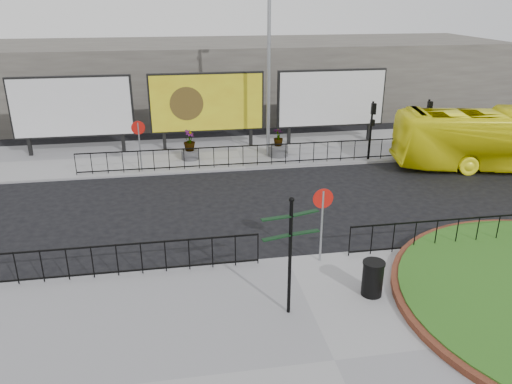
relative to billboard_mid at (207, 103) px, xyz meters
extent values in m
plane|color=black|center=(1.50, -12.97, -2.60)|extent=(90.00, 90.00, 0.00)
cube|color=gray|center=(1.50, -17.97, -2.54)|extent=(30.00, 10.00, 0.12)
cube|color=gray|center=(1.50, -0.97, -2.54)|extent=(44.00, 6.00, 0.12)
cylinder|color=gray|center=(-3.50, -3.57, -1.28)|extent=(0.07, 0.07, 2.40)
cylinder|color=#AC110B|center=(-3.50, -3.57, -0.33)|extent=(0.64, 0.03, 0.64)
cylinder|color=white|center=(-3.50, -3.55, -0.33)|extent=(0.50, 0.03, 0.50)
cylinder|color=gray|center=(2.50, -13.37, -1.28)|extent=(0.07, 0.07, 2.40)
cylinder|color=#AC110B|center=(2.50, -13.37, -0.33)|extent=(0.64, 0.03, 0.64)
cylinder|color=white|center=(2.50, -13.35, -0.33)|extent=(0.50, 0.03, 0.50)
cube|color=black|center=(-9.40, 0.03, -1.98)|extent=(0.18, 0.18, 1.00)
cube|color=black|center=(-4.60, 0.03, -1.98)|extent=(0.18, 0.18, 1.00)
cube|color=black|center=(-7.00, 0.03, 0.02)|extent=(6.20, 0.25, 3.20)
cube|color=silver|center=(-7.00, -0.13, 0.02)|extent=(6.00, 0.06, 3.00)
cube|color=black|center=(-2.40, 0.03, -1.98)|extent=(0.18, 0.18, 1.00)
cube|color=black|center=(2.40, 0.03, -1.98)|extent=(0.18, 0.18, 1.00)
cube|color=black|center=(0.00, 0.03, 0.02)|extent=(6.20, 0.25, 3.20)
cube|color=yellow|center=(0.00, -0.13, 0.02)|extent=(6.00, 0.06, 3.00)
cube|color=black|center=(4.60, 0.03, -1.98)|extent=(0.18, 0.18, 1.00)
cube|color=black|center=(9.40, 0.03, -1.98)|extent=(0.18, 0.18, 1.00)
cube|color=black|center=(7.00, 0.03, 0.02)|extent=(6.20, 0.25, 3.20)
cube|color=silver|center=(7.00, -0.13, 0.02)|extent=(6.00, 0.06, 3.00)
cylinder|color=gray|center=(3.00, -1.97, 2.02)|extent=(0.18, 0.18, 9.00)
cylinder|color=black|center=(8.00, -3.57, -0.98)|extent=(0.10, 0.10, 3.00)
cube|color=black|center=(8.00, -3.69, 0.17)|extent=(0.22, 0.18, 0.55)
cube|color=black|center=(8.00, -3.69, -0.53)|extent=(0.20, 0.16, 0.30)
cylinder|color=black|center=(11.00, -3.57, -0.98)|extent=(0.10, 0.10, 3.00)
cube|color=black|center=(11.00, -3.69, 0.17)|extent=(0.22, 0.18, 0.55)
cube|color=black|center=(11.00, -3.69, -0.53)|extent=(0.20, 0.16, 0.30)
cube|color=#656159|center=(1.50, 9.03, -0.10)|extent=(40.00, 10.00, 5.00)
cylinder|color=black|center=(0.87, -15.93, -0.87)|extent=(0.09, 0.09, 3.23)
sphere|color=black|center=(0.87, -15.93, 0.80)|extent=(0.14, 0.14, 0.14)
cube|color=black|center=(0.47, -15.99, 0.36)|extent=(0.77, 0.26, 0.03)
cube|color=black|center=(1.26, -15.81, 0.36)|extent=(0.76, 0.36, 0.03)
cube|color=black|center=(0.48, -16.03, -0.16)|extent=(0.77, 0.33, 0.03)
cube|color=black|center=(1.27, -15.87, -0.16)|extent=(0.77, 0.26, 0.03)
cylinder|color=black|center=(3.39, -15.49, -1.99)|extent=(0.59, 0.59, 0.98)
cylinder|color=black|center=(3.39, -15.49, -1.46)|extent=(0.63, 0.63, 0.07)
imported|color=yellow|center=(14.13, -5.71, -1.11)|extent=(10.95, 4.53, 2.97)
cylinder|color=#4C4C4F|center=(-1.11, -2.04, -2.25)|extent=(0.89, 0.89, 0.46)
imported|color=#2A5115|center=(-1.11, -2.04, -1.48)|extent=(0.80, 0.80, 1.08)
cylinder|color=#4C4C4F|center=(3.50, -2.22, -2.20)|extent=(1.06, 1.06, 0.55)
imported|color=#2A5115|center=(3.50, -2.22, -1.47)|extent=(0.69, 0.69, 0.92)
camera|label=1|loc=(-1.88, -26.90, 5.49)|focal=35.00mm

